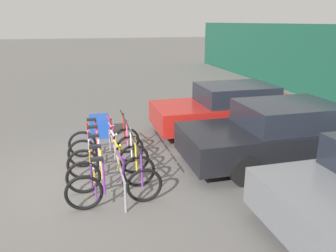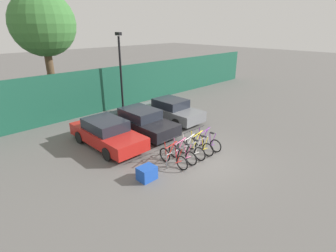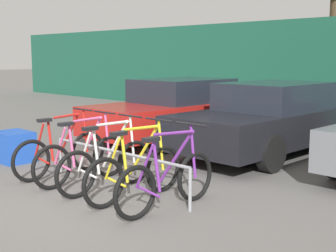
% 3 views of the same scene
% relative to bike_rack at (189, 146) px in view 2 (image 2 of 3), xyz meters
% --- Properties ---
extents(ground_plane, '(120.00, 120.00, 0.00)m').
position_rel_bike_rack_xyz_m(ground_plane, '(0.11, -0.67, -0.47)').
color(ground_plane, '#605E5B').
extents(hoarding_wall, '(36.00, 0.16, 3.03)m').
position_rel_bike_rack_xyz_m(hoarding_wall, '(0.11, 8.82, 1.04)').
color(hoarding_wall, '#19513D').
rests_on(hoarding_wall, ground).
extents(bike_rack, '(2.94, 0.04, 0.57)m').
position_rel_bike_rack_xyz_m(bike_rack, '(0.00, 0.00, 0.00)').
color(bike_rack, gray).
rests_on(bike_rack, ground).
extents(bicycle_red, '(0.68, 1.71, 1.05)m').
position_rel_bike_rack_xyz_m(bicycle_red, '(-1.20, -0.15, -0.10)').
color(bicycle_red, black).
rests_on(bicycle_red, ground).
extents(bicycle_pink, '(0.68, 1.71, 1.05)m').
position_rel_bike_rack_xyz_m(bicycle_pink, '(-0.61, -0.15, -0.10)').
color(bicycle_pink, black).
rests_on(bicycle_pink, ground).
extents(bicycle_white, '(0.68, 1.71, 1.05)m').
position_rel_bike_rack_xyz_m(bicycle_white, '(-0.01, -0.15, -0.10)').
color(bicycle_white, black).
rests_on(bicycle_white, ground).
extents(bicycle_yellow, '(0.68, 1.71, 1.05)m').
position_rel_bike_rack_xyz_m(bicycle_yellow, '(0.60, -0.15, -0.10)').
color(bicycle_yellow, black).
rests_on(bicycle_yellow, ground).
extents(bicycle_purple, '(0.68, 1.71, 1.05)m').
position_rel_bike_rack_xyz_m(bicycle_purple, '(1.20, -0.15, -0.10)').
color(bicycle_purple, black).
rests_on(bicycle_purple, ground).
extents(car_red, '(1.91, 4.54, 1.40)m').
position_rel_bike_rack_xyz_m(car_red, '(-2.12, 3.62, 0.22)').
color(car_red, red).
rests_on(car_red, ground).
extents(car_black, '(1.91, 4.56, 1.40)m').
position_rel_bike_rack_xyz_m(car_black, '(0.22, 3.77, 0.22)').
color(car_black, black).
rests_on(car_black, ground).
extents(car_grey, '(1.91, 4.20, 1.40)m').
position_rel_bike_rack_xyz_m(car_grey, '(2.92, 4.02, 0.22)').
color(car_grey, slate).
rests_on(car_grey, ground).
extents(lamp_post, '(0.24, 0.44, 5.34)m').
position_rel_bike_rack_xyz_m(lamp_post, '(1.84, 7.82, 2.54)').
color(lamp_post, black).
rests_on(lamp_post, ground).
extents(cargo_crate, '(0.70, 0.56, 0.55)m').
position_rel_bike_rack_xyz_m(cargo_crate, '(-2.72, -0.18, -0.20)').
color(cargo_crate, blue).
rests_on(cargo_crate, ground).
extents(tree_behind_hoarding, '(3.96, 3.96, 7.82)m').
position_rel_bike_rack_xyz_m(tree_behind_hoarding, '(-1.77, 10.62, 5.31)').
color(tree_behind_hoarding, brown).
rests_on(tree_behind_hoarding, ground).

